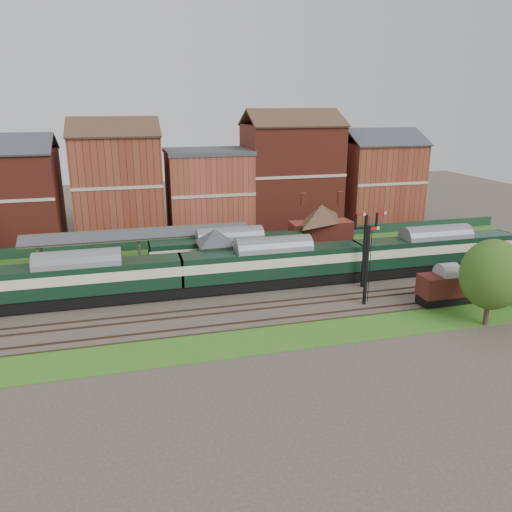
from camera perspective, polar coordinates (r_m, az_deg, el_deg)
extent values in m
plane|color=#473D33|center=(53.68, -0.78, -3.77)|extent=(160.00, 160.00, 0.00)
cube|color=#2D6619|center=(68.51, -4.04, 0.88)|extent=(90.00, 4.50, 0.06)
cube|color=#2D6619|center=(43.09, 3.17, -9.24)|extent=(90.00, 5.00, 0.06)
cube|color=#193823|center=(70.21, -4.36, 1.88)|extent=(90.00, 0.12, 1.50)
cube|color=#2D2D2D|center=(61.72, -7.50, -0.61)|extent=(55.00, 3.40, 1.00)
cube|color=#5C6B4C|center=(55.68, -4.60, -1.74)|extent=(3.40, 3.20, 2.40)
cube|color=brown|center=(55.01, -4.65, 0.43)|extent=(3.60, 3.40, 2.00)
pyramid|color=#383A3F|center=(54.52, -4.70, 2.24)|extent=(5.40, 5.40, 1.60)
cube|color=brown|center=(57.57, 3.26, -1.17)|extent=(3.00, 2.40, 2.20)
cube|color=#4C3323|center=(56.54, 3.49, 0.02)|extent=(3.20, 1.34, 0.79)
cube|color=#4C3323|center=(57.72, 3.09, 0.39)|extent=(3.20, 1.34, 0.79)
cube|color=maroon|center=(65.29, 7.38, 2.44)|extent=(8.00, 3.00, 3.50)
pyramid|color=#4C3323|center=(64.64, 7.47, 4.88)|extent=(8.10, 8.10, 2.20)
cube|color=maroon|center=(63.64, 5.39, 5.22)|extent=(0.60, 0.60, 1.60)
cube|color=maroon|center=(65.51, 9.52, 5.40)|extent=(0.60, 0.60, 1.60)
cube|color=brown|center=(60.24, -23.64, -0.20)|extent=(0.22, 0.22, 3.40)
cube|color=brown|center=(63.11, -3.23, 1.99)|extent=(0.22, 0.22, 3.40)
cube|color=#383A3F|center=(59.28, -13.29, 2.45)|extent=(26.00, 1.99, 0.90)
cube|color=#383A3F|center=(61.12, -13.36, 2.89)|extent=(26.00, 1.99, 0.90)
cube|color=brown|center=(60.11, -13.35, 3.02)|extent=(26.00, 0.20, 0.20)
cube|color=black|center=(54.25, 12.25, 0.51)|extent=(0.25, 0.25, 8.00)
cube|color=black|center=(53.58, 12.43, 3.18)|extent=(2.60, 0.18, 0.18)
cube|color=#B2140F|center=(52.97, 11.90, 4.66)|extent=(1.10, 0.08, 0.25)
cube|color=#B2140F|center=(54.08, 14.18, 4.76)|extent=(1.10, 0.08, 0.25)
cube|color=black|center=(49.55, 12.51, -1.10)|extent=(0.25, 0.25, 8.00)
cube|color=#B2140F|center=(48.80, 13.37, 3.09)|extent=(1.10, 0.08, 0.25)
cube|color=maroon|center=(76.40, -26.74, 5.77)|extent=(14.00, 10.00, 13.00)
cube|color=brown|center=(74.58, -15.45, 7.53)|extent=(12.00, 10.00, 15.00)
cube|color=#A44635|center=(75.80, -5.44, 7.06)|extent=(12.00, 10.00, 12.00)
cube|color=maroon|center=(78.62, 4.01, 8.93)|extent=(14.00, 10.00, 16.00)
cube|color=brown|center=(84.83, 13.73, 8.07)|extent=(12.00, 10.00, 13.00)
cube|color=black|center=(52.24, -19.29, -4.49)|extent=(19.69, 2.76, 1.20)
cube|color=black|center=(51.57, -19.51, -2.40)|extent=(19.69, 3.06, 2.84)
cube|color=#ECE9BD|center=(51.46, -19.55, -2.04)|extent=(19.71, 3.10, 0.98)
cube|color=slate|center=(51.08, -19.68, -0.72)|extent=(19.69, 3.06, 0.66)
cube|color=black|center=(54.07, 1.94, -2.76)|extent=(19.69, 2.76, 1.20)
cube|color=black|center=(53.42, 1.96, -0.72)|extent=(19.69, 3.06, 2.84)
cube|color=#ECE9BD|center=(53.32, 1.96, -0.37)|extent=(19.71, 3.10, 0.98)
cube|color=slate|center=(52.96, 1.98, 0.91)|extent=(19.69, 3.06, 0.66)
cube|color=black|center=(62.40, 19.53, -1.03)|extent=(19.69, 2.76, 1.20)
cube|color=black|center=(61.84, 19.72, 0.75)|extent=(19.69, 3.06, 2.84)
cube|color=#ECE9BD|center=(61.75, 19.75, 1.06)|extent=(19.71, 3.10, 0.98)
cube|color=slate|center=(61.44, 19.86, 2.17)|extent=(19.69, 3.06, 0.66)
cube|color=black|center=(59.26, -2.97, -1.00)|extent=(18.69, 2.62, 1.14)
cube|color=black|center=(58.70, -2.99, 0.78)|extent=(18.69, 2.91, 2.70)
cube|color=#ECE9BD|center=(58.61, -3.00, 1.08)|extent=(18.71, 2.95, 0.93)
cube|color=slate|center=(58.29, -3.02, 2.20)|extent=(18.69, 2.91, 0.62)
cube|color=black|center=(56.57, 25.67, -3.81)|extent=(5.50, 2.02, 0.82)
cube|color=#421612|center=(56.09, 25.87, -2.37)|extent=(5.50, 2.38, 2.20)
cube|color=gray|center=(55.73, 26.03, -1.19)|extent=(5.50, 2.38, 0.40)
cube|color=black|center=(53.00, 20.72, -4.57)|extent=(5.33, 1.96, 0.80)
cube|color=#421612|center=(52.51, 20.89, -3.08)|extent=(5.33, 2.31, 2.13)
cube|color=gray|center=(52.13, 21.02, -1.87)|extent=(5.33, 2.31, 0.39)
cylinder|color=#382619|center=(49.06, 24.94, -5.20)|extent=(0.44, 0.44, 3.71)
ellipsoid|color=#275017|center=(48.09, 25.38, -1.92)|extent=(5.45, 5.45, 6.27)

